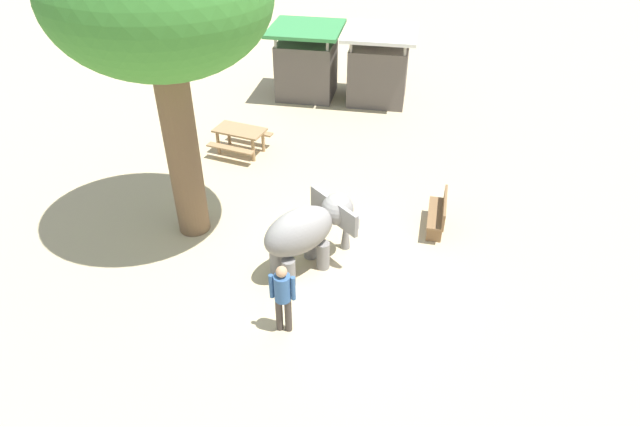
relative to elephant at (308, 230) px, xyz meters
name	(u,v)px	position (x,y,z in m)	size (l,w,h in m)	color
ground_plane	(324,264)	(0.33, 0.10, -1.03)	(60.00, 60.00, 0.00)	tan
elephant	(308,230)	(0.00, 0.00, 0.00)	(2.14, 2.19, 1.61)	slate
person_handler	(283,294)	(-0.09, -1.98, -0.08)	(0.51, 0.32, 1.62)	#3F3833
shade_tree_main	(158,2)	(-3.08, 0.89, 4.40)	(4.54, 4.16, 7.17)	brown
wooden_bench	(439,213)	(2.86, 1.97, -0.56)	(0.45, 1.41, 0.88)	brown
picnic_table_near	(240,135)	(-3.09, 4.85, -0.44)	(1.77, 1.76, 0.78)	#9E7A51
market_stall_green	(307,65)	(-2.00, 9.54, 0.11)	(2.50, 2.50, 2.52)	#59514C
market_stall_white	(378,70)	(0.60, 9.54, 0.11)	(2.50, 2.50, 2.52)	#59514C
feed_bucket	(352,222)	(0.78, 1.64, -0.87)	(0.36, 0.36, 0.32)	gray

